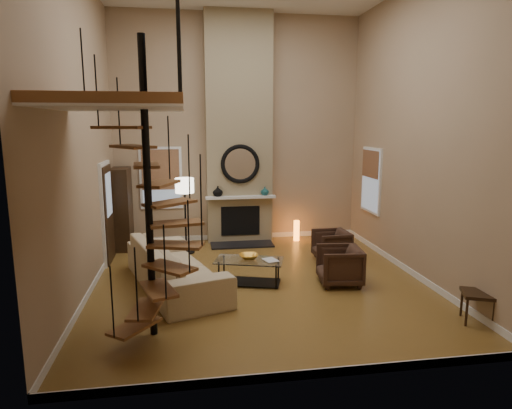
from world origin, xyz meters
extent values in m
cube|color=olive|center=(0.00, 0.00, -0.01)|extent=(6.00, 6.50, 0.01)
cube|color=tan|center=(0.00, 3.25, 2.75)|extent=(6.00, 0.02, 5.50)
cube|color=tan|center=(0.00, -3.25, 2.75)|extent=(6.00, 0.02, 5.50)
cube|color=tan|center=(-3.00, 0.00, 2.75)|extent=(0.02, 6.50, 5.50)
cube|color=tan|center=(3.00, 0.00, 2.75)|extent=(0.02, 6.50, 5.50)
cube|color=white|center=(0.00, 3.24, 0.06)|extent=(6.00, 0.02, 0.12)
cube|color=white|center=(0.00, -3.24, 0.06)|extent=(6.00, 0.02, 0.12)
cube|color=white|center=(-2.99, 0.00, 0.06)|extent=(0.02, 6.50, 0.12)
cube|color=white|center=(2.99, 0.00, 0.06)|extent=(0.02, 6.50, 0.12)
cube|color=#92815E|center=(0.00, 3.06, 2.75)|extent=(1.60, 0.38, 5.50)
cube|color=black|center=(0.00, 2.57, 0.02)|extent=(1.50, 0.60, 0.04)
cube|color=black|center=(0.00, 2.86, 0.55)|extent=(0.95, 0.02, 0.72)
cube|color=white|center=(0.00, 2.78, 1.15)|extent=(1.70, 0.18, 0.06)
torus|color=black|center=(0.00, 2.84, 1.95)|extent=(0.94, 0.10, 0.94)
cylinder|color=white|center=(0.00, 2.85, 1.95)|extent=(0.80, 0.01, 0.80)
imported|color=black|center=(-0.55, 2.82, 1.30)|extent=(0.24, 0.24, 0.25)
imported|color=#174D51|center=(0.60, 2.82, 1.28)|extent=(0.20, 0.20, 0.21)
cube|color=white|center=(-1.90, 3.23, 1.60)|extent=(1.02, 0.04, 1.52)
cube|color=#8C9EB2|center=(-1.90, 3.21, 1.60)|extent=(0.90, 0.01, 1.40)
cube|color=#986744|center=(-1.90, 3.19, 1.81)|extent=(0.90, 0.01, 0.98)
cube|color=white|center=(2.98, 2.00, 1.60)|extent=(0.04, 1.02, 1.52)
cube|color=#8C9EB2|center=(2.96, 2.00, 1.60)|extent=(0.01, 0.90, 1.40)
cube|color=#986744|center=(2.94, 2.00, 1.98)|extent=(0.01, 0.90, 0.63)
cube|color=white|center=(-2.97, 1.80, 1.05)|extent=(0.06, 1.05, 2.16)
cube|color=black|center=(-2.94, 1.80, 1.02)|extent=(0.05, 0.90, 2.05)
cube|color=#8C9EB2|center=(-2.90, 1.80, 1.45)|extent=(0.01, 0.60, 0.90)
cube|color=#925C2F|center=(-2.15, -1.80, 3.18)|extent=(1.70, 2.20, 0.12)
cube|color=white|center=(-2.15, -1.80, 3.10)|extent=(1.70, 2.20, 0.03)
cube|color=black|center=(-1.33, -1.80, 3.71)|extent=(0.04, 2.20, 0.94)
cylinder|color=black|center=(-1.80, -1.80, 2.01)|extent=(0.10, 0.10, 4.02)
cube|color=#925C2F|center=(-2.02, -2.08, 0.26)|extent=(0.71, 0.78, 0.04)
cylinder|color=black|center=(-2.24, -2.37, 0.73)|extent=(0.02, 0.02, 0.94)
cube|color=#925C2F|center=(-1.86, -2.15, 0.52)|extent=(0.46, 0.77, 0.04)
cylinder|color=black|center=(-1.93, -2.51, 0.99)|extent=(0.02, 0.02, 0.94)
cube|color=#925C2F|center=(-1.69, -2.14, 0.78)|extent=(0.55, 0.79, 0.04)
cylinder|color=black|center=(-1.58, -2.48, 1.25)|extent=(0.02, 0.02, 0.94)
cube|color=#925C2F|center=(-1.54, -2.05, 1.04)|extent=(0.75, 0.74, 0.04)
cylinder|color=black|center=(-1.28, -2.30, 1.51)|extent=(0.02, 0.02, 0.94)
cube|color=#925C2F|center=(-1.45, -1.90, 1.30)|extent=(0.79, 0.53, 0.04)
cylinder|color=black|center=(-1.11, -2.00, 1.77)|extent=(0.02, 0.02, 0.94)
cube|color=#925C2F|center=(-1.45, -1.73, 1.56)|extent=(0.77, 0.48, 0.04)
cylinder|color=black|center=(-1.10, -1.65, 2.03)|extent=(0.02, 0.02, 0.94)
cube|color=#925C2F|center=(-1.52, -1.57, 1.82)|extent=(0.77, 0.72, 0.04)
cylinder|color=black|center=(-1.25, -1.34, 2.29)|extent=(0.02, 0.02, 0.94)
cube|color=#925C2F|center=(-1.67, -1.47, 2.08)|extent=(0.58, 0.79, 0.04)
cylinder|color=black|center=(-1.53, -1.13, 2.55)|extent=(0.02, 0.02, 0.94)
cube|color=#925C2F|center=(-1.84, -1.44, 2.34)|extent=(0.41, 0.75, 0.04)
cylinder|color=black|center=(-1.88, -1.08, 2.81)|extent=(0.02, 0.02, 0.94)
cube|color=#925C2F|center=(-2.00, -1.50, 2.60)|extent=(0.68, 0.79, 0.04)
cylinder|color=black|center=(-2.20, -1.20, 3.07)|extent=(0.02, 0.02, 0.94)
cube|color=#925C2F|center=(-2.12, -1.63, 2.86)|extent=(0.80, 0.64, 0.04)
cylinder|color=black|center=(-2.44, -1.46, 3.33)|extent=(0.02, 0.02, 0.94)
cube|color=#925C2F|center=(-2.16, -1.80, 3.12)|extent=(0.72, 0.34, 0.04)
cylinder|color=black|center=(-2.52, -1.80, 3.59)|extent=(0.02, 0.02, 0.94)
cube|color=black|center=(-2.79, 2.77, 0.95)|extent=(0.40, 0.85, 1.90)
imported|color=#CBB58D|center=(-1.55, 0.02, 0.40)|extent=(1.97, 3.11, 0.85)
imported|color=#3D271C|center=(1.79, 1.04, 0.35)|extent=(0.74, 0.73, 0.65)
imported|color=#3D271C|center=(1.50, -0.32, 0.35)|extent=(0.84, 0.82, 0.70)
cube|color=silver|center=(-0.19, -0.02, 0.44)|extent=(1.36, 0.95, 0.02)
cube|color=black|center=(-0.19, -0.02, 0.03)|extent=(1.23, 0.82, 0.02)
cylinder|color=black|center=(-0.76, -0.08, 0.22)|extent=(0.04, 0.04, 0.45)
cylinder|color=black|center=(0.24, -0.38, 0.22)|extent=(0.04, 0.04, 0.45)
cylinder|color=black|center=(-0.63, 0.34, 0.22)|extent=(0.04, 0.04, 0.45)
cylinder|color=black|center=(0.37, 0.04, 0.22)|extent=(0.04, 0.04, 0.45)
imported|color=gold|center=(-0.19, 0.03, 0.50)|extent=(0.35, 0.35, 0.09)
imported|color=gray|center=(0.16, -0.17, 0.46)|extent=(0.30, 0.35, 0.03)
cylinder|color=black|center=(-1.33, 2.17, 0.01)|extent=(0.38, 0.38, 0.03)
cylinder|color=black|center=(-1.33, 2.17, 0.80)|extent=(0.04, 0.04, 1.61)
cylinder|color=#F2E5C6|center=(-1.33, 2.17, 1.55)|extent=(0.42, 0.42, 0.33)
cylinder|color=orange|center=(1.42, 2.84, 0.25)|extent=(0.15, 0.15, 0.52)
cube|color=black|center=(2.91, -2.17, 0.44)|extent=(0.58, 0.58, 0.05)
cube|color=black|center=(3.10, -2.25, 0.70)|extent=(0.20, 0.41, 0.53)
cylinder|color=black|center=(2.68, -2.27, 0.21)|extent=(0.05, 0.05, 0.42)
cylinder|color=black|center=(3.01, -2.40, 0.21)|extent=(0.05, 0.05, 0.42)
cylinder|color=black|center=(2.82, -1.93, 0.21)|extent=(0.05, 0.05, 0.42)
cylinder|color=black|center=(3.15, -2.07, 0.21)|extent=(0.05, 0.05, 0.42)
camera|label=1|loc=(-1.29, -7.80, 2.91)|focal=31.33mm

